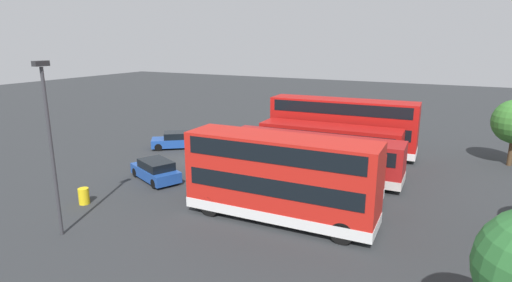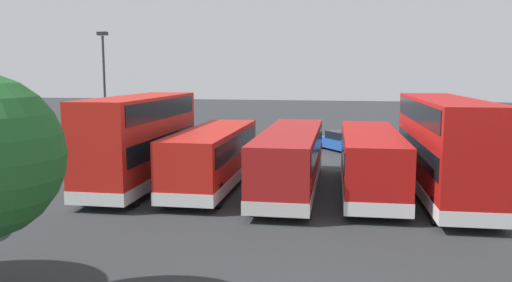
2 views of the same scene
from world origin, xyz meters
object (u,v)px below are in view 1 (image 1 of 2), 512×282
at_px(car_small_green, 156,170).
at_px(bus_double_decker_near_end, 342,125).
at_px(bus_double_decker_fifth, 280,176).
at_px(car_hatchback_silver, 179,140).
at_px(bus_single_deck_fourth, 295,171).
at_px(bus_single_deck_second, 329,143).
at_px(lamp_post_tall, 50,138).
at_px(bus_single_deck_third, 313,155).
at_px(waste_bin_yellow, 84,196).

bearing_deg(car_small_green, bus_double_decker_near_end, 143.26).
height_order(bus_double_decker_fifth, car_hatchback_silver, bus_double_decker_fifth).
height_order(bus_single_deck_fourth, car_hatchback_silver, bus_single_deck_fourth).
xyz_separation_m(bus_single_deck_second, car_small_green, (9.20, -9.24, -0.92)).
relative_size(car_hatchback_silver, car_small_green, 1.04).
bearing_deg(lamp_post_tall, bus_double_decker_near_end, 158.74).
xyz_separation_m(bus_single_deck_second, bus_single_deck_third, (3.77, 0.08, 0.00)).
bearing_deg(car_small_green, bus_double_decker_fifth, 79.02).
bearing_deg(bus_single_deck_fourth, car_hatchback_silver, -114.19).
height_order(bus_single_deck_second, car_small_green, bus_single_deck_second).
bearing_deg(bus_single_deck_second, bus_single_deck_fourth, 1.86).
bearing_deg(lamp_post_tall, bus_single_deck_fourth, 140.19).
bearing_deg(lamp_post_tall, bus_double_decker_fifth, 125.79).
distance_m(bus_single_deck_second, lamp_post_tall, 19.56).
xyz_separation_m(bus_double_decker_fifth, waste_bin_yellow, (3.17, -11.02, -1.97)).
bearing_deg(waste_bin_yellow, car_hatchback_silver, -166.86).
height_order(bus_single_deck_third, waste_bin_yellow, bus_single_deck_third).
height_order(bus_single_deck_third, bus_single_deck_fourth, same).
xyz_separation_m(car_hatchback_silver, lamp_post_tall, (15.96, 5.15, 4.18)).
distance_m(bus_single_deck_second, bus_double_decker_fifth, 11.21).
distance_m(bus_single_deck_second, car_small_green, 13.07).
bearing_deg(waste_bin_yellow, bus_single_deck_third, 135.75).
bearing_deg(car_small_green, car_hatchback_silver, -152.66).
bearing_deg(bus_double_decker_near_end, waste_bin_yellow, -30.28).
relative_size(car_small_green, waste_bin_yellow, 4.77).
height_order(bus_single_deck_second, bus_double_decker_fifth, bus_double_decker_fifth).
xyz_separation_m(car_small_green, waste_bin_yellow, (5.12, -0.97, -0.22)).
bearing_deg(bus_double_decker_near_end, bus_single_deck_second, -1.12).
height_order(car_small_green, waste_bin_yellow, car_small_green).
height_order(bus_double_decker_fifth, car_small_green, bus_double_decker_fifth).
distance_m(bus_double_decker_fifth, car_hatchback_silver, 17.05).
height_order(bus_double_decker_fifth, lamp_post_tall, lamp_post_tall).
distance_m(bus_single_deck_fourth, waste_bin_yellow, 12.48).
xyz_separation_m(bus_double_decker_near_end, car_hatchback_silver, (4.83, -13.24, -1.75)).
bearing_deg(bus_double_decker_fifth, waste_bin_yellow, -73.95).
xyz_separation_m(bus_double_decker_near_end, bus_double_decker_fifth, (14.41, 0.76, -0.01)).
height_order(bus_double_decker_near_end, lamp_post_tall, lamp_post_tall).
relative_size(bus_single_deck_third, lamp_post_tall, 1.43).
bearing_deg(bus_single_deck_third, bus_single_deck_fourth, 2.56).
bearing_deg(car_hatchback_silver, bus_double_decker_fifth, 55.62).
bearing_deg(car_hatchback_silver, bus_single_deck_third, 80.59).
relative_size(bus_double_decker_near_end, car_small_green, 2.66).
xyz_separation_m(bus_single_deck_fourth, car_hatchback_silver, (-6.03, -13.43, -0.92)).
distance_m(bus_double_decker_near_end, lamp_post_tall, 22.44).
bearing_deg(car_hatchback_silver, waste_bin_yellow, 13.14).
distance_m(bus_double_decker_near_end, bus_single_deck_fourth, 10.90).
relative_size(bus_single_deck_fourth, lamp_post_tall, 1.23).
bearing_deg(waste_bin_yellow, lamp_post_tall, 34.18).
height_order(car_hatchback_silver, lamp_post_tall, lamp_post_tall).
bearing_deg(bus_single_deck_fourth, waste_bin_yellow, -57.26).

